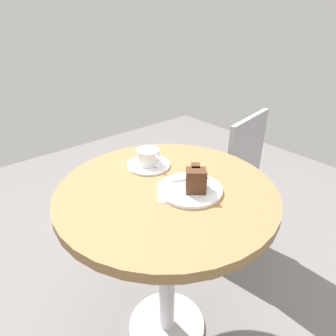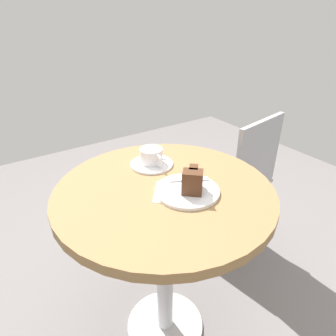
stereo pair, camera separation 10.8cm
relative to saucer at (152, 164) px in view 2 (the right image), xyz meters
name	(u,v)px [view 2 (the right image)]	position (x,y,z in m)	size (l,w,h in m)	color
ground_plane	(165,326)	(0.17, -0.05, -0.77)	(4.40, 4.40, 0.01)	slate
cafe_table	(164,217)	(0.17, -0.05, -0.13)	(0.77, 0.77, 0.76)	olive
saucer	(152,164)	(0.00, 0.00, 0.00)	(0.17, 0.17, 0.01)	white
coffee_cup	(152,155)	(0.00, 0.00, 0.04)	(0.12, 0.09, 0.06)	white
teaspoon	(162,159)	(-0.01, 0.05, 0.01)	(0.10, 0.07, 0.00)	silver
cake_plate	(187,191)	(0.24, 0.00, 0.00)	(0.22, 0.22, 0.01)	white
cake_slice	(193,181)	(0.25, 0.01, 0.04)	(0.10, 0.10, 0.08)	black
fork	(194,180)	(0.20, 0.05, 0.01)	(0.07, 0.13, 0.00)	silver
napkin	(174,191)	(0.21, -0.04, 0.00)	(0.18, 0.18, 0.00)	silver
cafe_chair	(239,175)	(-0.05, 0.58, -0.25)	(0.44, 0.44, 0.84)	#9E9EA3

